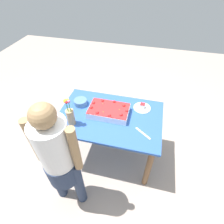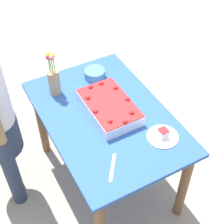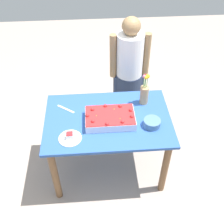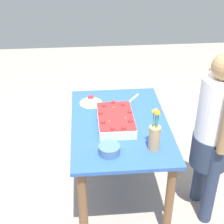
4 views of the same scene
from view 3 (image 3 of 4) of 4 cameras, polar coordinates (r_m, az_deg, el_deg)
name	(u,v)px [view 3 (image 3 of 4)]	position (r m, az deg, el deg)	size (l,w,h in m)	color
ground_plane	(109,166)	(3.35, -0.71, -10.92)	(8.00, 8.00, 0.00)	#A79587
dining_table	(108,129)	(2.86, -0.82, -3.38)	(1.25, 0.83, 0.77)	#2C55A4
sheet_cake	(110,118)	(2.71, -0.40, -1.23)	(0.48, 0.30, 0.11)	white
serving_plate_with_slice	(70,137)	(2.60, -8.53, -5.11)	(0.21, 0.21, 0.07)	white
cake_knife	(66,109)	(2.91, -9.36, 0.62)	(0.21, 0.02, 0.00)	silver
flower_vase	(144,93)	(2.89, 6.60, 3.85)	(0.09, 0.09, 0.35)	tan
fruit_bowl	(152,123)	(2.70, 8.13, -2.20)	(0.16, 0.16, 0.07)	#4B7094
person_standing	(129,70)	(3.29, 3.51, 8.58)	(0.45, 0.31, 1.49)	#283550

